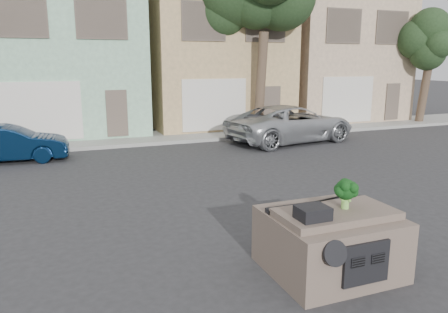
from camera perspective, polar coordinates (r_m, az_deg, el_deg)
ground_plane at (r=10.22m, az=3.70°, el=-7.48°), size 120.00×120.00×0.00m
sidewalk at (r=19.91m, az=-9.25°, el=2.43°), size 40.00×3.00×0.15m
townhouse_mint at (r=23.19m, az=-20.47°, el=12.41°), size 7.20×8.20×7.55m
townhouse_tan at (r=24.57m, az=-2.27°, el=13.12°), size 7.20×8.20×7.55m
townhouse_beige at (r=27.96m, az=12.78°, el=12.74°), size 7.20×8.20×7.55m
navy_sedan at (r=17.03m, az=-26.11°, el=-0.64°), size 4.00×1.64×1.29m
silver_pickup at (r=19.29m, az=8.67°, el=1.90°), size 6.15×3.60×1.61m
tree_near at (r=20.63m, az=4.91°, el=14.54°), size 4.40×4.00×8.50m
tree_far at (r=26.60m, az=24.88°, el=10.28°), size 3.20×3.00×6.00m
car_dashboard at (r=7.60m, az=13.58°, el=-10.48°), size 2.00×1.80×1.12m
instrument_hump at (r=6.79m, az=11.51°, el=-7.23°), size 0.48×0.38×0.20m
wiper_arm at (r=7.85m, az=13.88°, el=-5.32°), size 0.69×0.15×0.02m
broccoli at (r=7.35m, az=15.61°, el=-4.68°), size 0.51×0.51×0.50m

